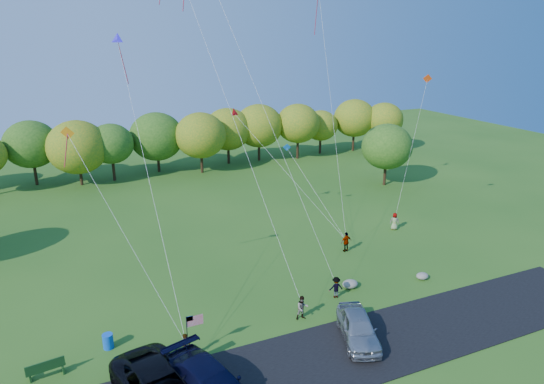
# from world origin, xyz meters

# --- Properties ---
(ground) EXTENTS (140.00, 140.00, 0.00)m
(ground) POSITION_xyz_m (0.00, 0.00, 0.00)
(ground) COLOR #2A5719
(ground) RESTS_ON ground
(asphalt_lane) EXTENTS (44.00, 6.00, 0.06)m
(asphalt_lane) POSITION_xyz_m (0.00, -4.00, 0.03)
(asphalt_lane) COLOR black
(asphalt_lane) RESTS_ON ground
(treeline) EXTENTS (76.16, 27.74, 8.49)m
(treeline) POSITION_xyz_m (-0.48, 36.62, 4.76)
(treeline) COLOR #362313
(treeline) RESTS_ON ground
(minivan_silver) EXTENTS (3.48, 5.24, 1.66)m
(minivan_silver) POSITION_xyz_m (3.45, -3.24, 0.89)
(minivan_silver) COLOR #9A9CA3
(minivan_silver) RESTS_ON asphalt_lane
(flyer_a) EXTENTS (0.71, 0.69, 1.64)m
(flyer_a) POSITION_xyz_m (-6.36, -0.80, 0.82)
(flyer_a) COLOR #4C4C59
(flyer_a) RESTS_ON ground
(flyer_b) EXTENTS (0.86, 0.71, 1.64)m
(flyer_b) POSITION_xyz_m (1.47, 0.17, 0.82)
(flyer_b) COLOR #4C4C59
(flyer_b) RESTS_ON ground
(flyer_c) EXTENTS (1.09, 0.76, 1.55)m
(flyer_c) POSITION_xyz_m (4.86, 1.62, 0.77)
(flyer_c) COLOR #4C4C59
(flyer_c) RESTS_ON ground
(flyer_d) EXTENTS (1.04, 0.47, 1.74)m
(flyer_d) POSITION_xyz_m (9.54, 7.72, 0.87)
(flyer_d) COLOR #4C4C59
(flyer_d) RESTS_ON ground
(flyer_e) EXTENTS (0.95, 0.85, 1.64)m
(flyer_e) POSITION_xyz_m (16.28, 10.00, 0.82)
(flyer_e) COLOR #4C4C59
(flyer_e) RESTS_ON ground
(park_bench) EXTENTS (1.95, 0.61, 1.08)m
(park_bench) POSITION_xyz_m (-13.63, 0.72, 0.58)
(park_bench) COLOR #153A16
(park_bench) RESTS_ON ground
(trash_barrel) EXTENTS (0.61, 0.61, 0.91)m
(trash_barrel) POSITION_xyz_m (-10.31, 2.08, 0.46)
(trash_barrel) COLOR blue
(trash_barrel) RESTS_ON ground
(flag_assembly) EXTENTS (0.99, 0.64, 2.68)m
(flag_assembly) POSITION_xyz_m (-5.95, -0.70, 2.02)
(flag_assembly) COLOR black
(flag_assembly) RESTS_ON ground
(boulder_near) EXTENTS (1.18, 0.93, 0.59)m
(boulder_near) POSITION_xyz_m (6.51, 2.35, 0.30)
(boulder_near) COLOR gray
(boulder_near) RESTS_ON ground
(boulder_far) EXTENTS (0.95, 0.79, 0.50)m
(boulder_far) POSITION_xyz_m (12.18, 1.25, 0.25)
(boulder_far) COLOR gray
(boulder_far) RESTS_ON ground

